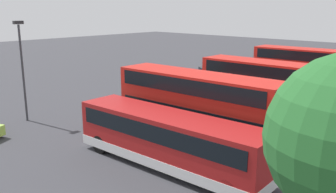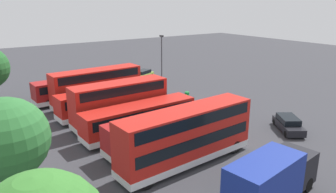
{
  "view_description": "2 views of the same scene",
  "coord_description": "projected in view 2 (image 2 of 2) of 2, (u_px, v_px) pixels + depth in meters",
  "views": [
    {
      "loc": [
        24.35,
        24.0,
        8.44
      ],
      "look_at": [
        2.83,
        3.94,
        1.26
      ],
      "focal_mm": 39.14,
      "sensor_mm": 36.0,
      "label": 1
    },
    {
      "loc": [
        -29.01,
        25.0,
        12.37
      ],
      "look_at": [
        0.31,
        4.74,
        1.87
      ],
      "focal_mm": 34.5,
      "sensor_mm": 36.0,
      "label": 2
    }
  ],
  "objects": [
    {
      "name": "car_hatchback_silver",
      "position": [
        142.0,
        75.0,
        53.69
      ],
      "size": [
        3.55,
        4.81,
        1.43
      ],
      "color": "#A5D14C",
      "rests_on": "ground"
    },
    {
      "name": "bus_single_deck_second",
      "position": [
        161.0,
        130.0,
        28.02
      ],
      "size": [
        3.06,
        10.45,
        2.95
      ],
      "color": "#A51919",
      "rests_on": "ground"
    },
    {
      "name": "bus_double_decker_fourth",
      "position": [
        120.0,
        102.0,
        33.09
      ],
      "size": [
        2.72,
        10.15,
        4.55
      ],
      "color": "red",
      "rests_on": "ground"
    },
    {
      "name": "lamp_post_tall",
      "position": [
        162.0,
        55.0,
        49.5
      ],
      "size": [
        0.7,
        0.3,
        7.5
      ],
      "color": "#38383D",
      "rests_on": "ground"
    },
    {
      "name": "bus_single_deck_third",
      "position": [
        140.0,
        118.0,
        31.05
      ],
      "size": [
        2.94,
        11.71,
        2.95
      ],
      "color": "red",
      "rests_on": "ground"
    },
    {
      "name": "box_truck_blue",
      "position": [
        272.0,
        177.0,
        20.36
      ],
      "size": [
        3.5,
        7.77,
        3.2
      ],
      "color": "navy",
      "rests_on": "ground"
    },
    {
      "name": "bus_double_decker_near_end",
      "position": [
        187.0,
        135.0,
        25.0
      ],
      "size": [
        3.24,
        12.05,
        4.55
      ],
      "color": "red",
      "rests_on": "ground"
    },
    {
      "name": "bus_double_decker_sixth",
      "position": [
        97.0,
        86.0,
        39.29
      ],
      "size": [
        3.09,
        11.18,
        4.55
      ],
      "color": "red",
      "rests_on": "ground"
    },
    {
      "name": "waste_bin_yellow",
      "position": [
        187.0,
        95.0,
        42.57
      ],
      "size": [
        0.6,
        0.6,
        0.95
      ],
      "primitive_type": "cylinder",
      "color": "#197F33",
      "rests_on": "ground"
    },
    {
      "name": "car_small_green",
      "position": [
        288.0,
        124.0,
        32.01
      ],
      "size": [
        4.66,
        3.93,
        1.43
      ],
      "color": "black",
      "rests_on": "ground"
    },
    {
      "name": "tree_midleft",
      "position": [
        7.0,
        139.0,
        18.48
      ],
      "size": [
        4.83,
        4.83,
        7.24
      ],
      "color": "#4C3823",
      "rests_on": "ground"
    },
    {
      "name": "ground_plane",
      "position": [
        201.0,
        105.0,
        40.02
      ],
      "size": [
        140.0,
        140.0,
        0.0
      ],
      "primitive_type": "plane",
      "color": "#38383D"
    },
    {
      "name": "bus_single_deck_fifth",
      "position": [
        103.0,
        101.0,
        36.23
      ],
      "size": [
        3.16,
        10.58,
        2.95
      ],
      "color": "red",
      "rests_on": "ground"
    },
    {
      "name": "bus_single_deck_seventh",
      "position": [
        79.0,
        88.0,
        41.88
      ],
      "size": [
        3.12,
        11.69,
        2.95
      ],
      "color": "#A51919",
      "rests_on": "ground"
    }
  ]
}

